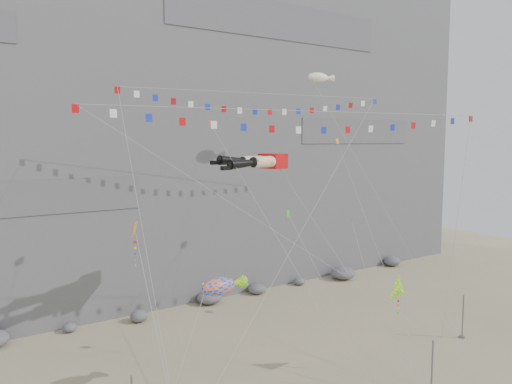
% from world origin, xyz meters
% --- Properties ---
extents(ground, '(120.00, 120.00, 0.00)m').
position_xyz_m(ground, '(0.00, 0.00, 0.00)').
color(ground, tan).
rests_on(ground, ground).
extents(cliff, '(80.00, 28.00, 50.00)m').
position_xyz_m(cliff, '(0.00, 32.00, 25.00)').
color(cliff, slate).
rests_on(cliff, ground).
extents(talus_boulders, '(60.00, 3.00, 1.20)m').
position_xyz_m(talus_boulders, '(0.00, 17.00, 0.60)').
color(talus_boulders, slate).
rests_on(talus_boulders, ground).
extents(anchor_pole_center, '(0.12, 0.12, 3.69)m').
position_xyz_m(anchor_pole_center, '(3.49, -7.66, 1.85)').
color(anchor_pole_center, slate).
rests_on(anchor_pole_center, ground).
extents(anchor_pole_right, '(0.12, 0.12, 3.76)m').
position_xyz_m(anchor_pole_right, '(13.74, -3.11, 1.88)').
color(anchor_pole_right, slate).
rests_on(anchor_pole_right, ground).
extents(legs_kite, '(8.26, 16.24, 21.39)m').
position_xyz_m(legs_kite, '(-1.45, 5.99, 15.16)').
color(legs_kite, '#BC0B0C').
rests_on(legs_kite, ground).
extents(flag_banner_upper, '(28.52, 16.29, 29.92)m').
position_xyz_m(flag_banner_upper, '(2.32, 10.64, 21.15)').
color(flag_banner_upper, '#BC0B0C').
rests_on(flag_banner_upper, ground).
extents(flag_banner_lower, '(34.44, 7.24, 22.49)m').
position_xyz_m(flag_banner_lower, '(1.41, 2.56, 19.14)').
color(flag_banner_lower, '#BC0B0C').
rests_on(flag_banner_lower, ground).
extents(harlequin_kite, '(1.97, 8.52, 13.40)m').
position_xyz_m(harlequin_kite, '(-12.76, 3.37, 11.15)').
color(harlequin_kite, red).
rests_on(harlequin_kite, ground).
extents(fish_windsock, '(8.07, 4.38, 10.14)m').
position_xyz_m(fish_windsock, '(-8.26, 0.38, 7.31)').
color(fish_windsock, '#FF640D').
rests_on(fish_windsock, ground).
extents(delta_kite, '(3.79, 4.79, 8.26)m').
position_xyz_m(delta_kite, '(3.78, -4.47, 6.26)').
color(delta_kite, '#E3BA0B').
rests_on(delta_kite, ground).
extents(blimp_windsock, '(7.34, 13.23, 26.70)m').
position_xyz_m(blimp_windsock, '(8.83, 10.39, 22.97)').
color(blimp_windsock, '#EDE8C3').
rests_on(blimp_windsock, ground).
extents(small_kite_a, '(5.41, 13.45, 22.69)m').
position_xyz_m(small_kite_a, '(-5.05, 6.58, 17.76)').
color(small_kite_a, '#EA5213').
rests_on(small_kite_a, ground).
extents(small_kite_b, '(7.74, 12.56, 16.72)m').
position_xyz_m(small_kite_b, '(8.85, 5.40, 9.29)').
color(small_kite_b, purple).
rests_on(small_kite_b, ground).
extents(small_kite_c, '(2.22, 8.89, 14.14)m').
position_xyz_m(small_kite_c, '(-1.35, 1.73, 11.21)').
color(small_kite_c, green).
rests_on(small_kite_c, ground).
extents(small_kite_d, '(5.57, 15.35, 22.87)m').
position_xyz_m(small_kite_d, '(8.96, 7.49, 16.42)').
color(small_kite_d, gold).
rests_on(small_kite_d, ground).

